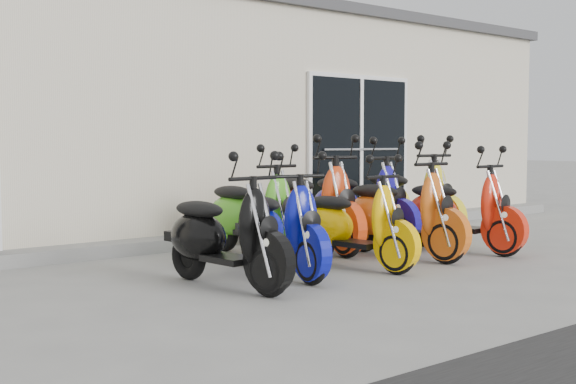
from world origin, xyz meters
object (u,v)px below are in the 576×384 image
object	(u,v)px
scooter_back_green	(254,200)
scooter_back_red	(314,193)
scooter_front_orange_b	(401,199)
scooter_back_blue	(360,191)
scooter_back_yellow	(410,187)
scooter_front_orange_a	(354,211)
scooter_front_black	(224,219)
scooter_front_blue	(279,213)
scooter_front_red	(460,198)

from	to	relation	value
scooter_back_green	scooter_back_red	world-z (taller)	scooter_back_red
scooter_back_green	scooter_front_orange_b	bearing A→B (deg)	-44.26
scooter_back_blue	scooter_back_yellow	bearing A→B (deg)	-5.14
scooter_front_orange_a	scooter_back_yellow	bearing A→B (deg)	22.05
scooter_front_black	scooter_back_green	world-z (taller)	scooter_back_green
scooter_front_blue	scooter_back_yellow	size ratio (longest dim) A/B	0.88
scooter_back_yellow	scooter_back_green	bearing A→B (deg)	-179.05
scooter_front_red	scooter_back_blue	size ratio (longest dim) A/B	0.92
scooter_front_black	scooter_back_yellow	world-z (taller)	scooter_back_yellow
scooter_back_red	scooter_front_red	bearing A→B (deg)	-33.78
scooter_front_red	scooter_back_green	world-z (taller)	scooter_back_green
scooter_front_orange_a	scooter_front_black	bearing A→B (deg)	174.57
scooter_front_black	scooter_front_blue	distance (m)	0.77
scooter_back_red	scooter_back_yellow	world-z (taller)	scooter_back_yellow
scooter_back_blue	scooter_back_yellow	distance (m)	0.90
scooter_front_orange_b	scooter_back_red	world-z (taller)	scooter_back_red
scooter_front_red	scooter_back_red	size ratio (longest dim) A/B	0.91
scooter_back_green	scooter_back_blue	bearing A→B (deg)	-6.59
scooter_back_green	scooter_front_blue	bearing A→B (deg)	-117.67
scooter_front_blue	scooter_back_blue	world-z (taller)	scooter_back_blue
scooter_front_black	scooter_back_green	distance (m)	1.76
scooter_front_black	scooter_back_green	size ratio (longest dim) A/B	0.96
scooter_back_green	scooter_back_red	xyz separation A→B (m)	(0.83, -0.07, 0.05)
scooter_front_orange_b	scooter_back_green	xyz separation A→B (m)	(-1.28, 1.07, -0.02)
scooter_back_green	scooter_back_blue	world-z (taller)	scooter_back_blue
scooter_front_orange_b	scooter_back_red	distance (m)	1.09
scooter_back_blue	scooter_front_orange_b	bearing A→B (deg)	-112.12
scooter_front_red	scooter_back_blue	bearing A→B (deg)	110.64
scooter_front_orange_a	scooter_back_yellow	world-z (taller)	scooter_back_yellow
scooter_front_black	scooter_back_green	bearing A→B (deg)	38.85
scooter_front_orange_b	scooter_back_yellow	bearing A→B (deg)	33.97
scooter_front_orange_a	scooter_back_blue	bearing A→B (deg)	37.49
scooter_front_orange_b	scooter_back_yellow	xyz separation A→B (m)	(1.23, 0.99, 0.04)
scooter_front_orange_b	scooter_front_red	world-z (taller)	scooter_front_orange_b
scooter_front_black	scooter_front_blue	size ratio (longest dim) A/B	1.01
scooter_front_red	scooter_back_red	bearing A→B (deg)	134.33
scooter_front_red	scooter_back_green	bearing A→B (deg)	145.28
scooter_front_black	scooter_back_blue	size ratio (longest dim) A/B	0.90
scooter_back_blue	scooter_front_red	bearing A→B (deg)	-67.14
scooter_front_orange_b	scooter_front_red	distance (m)	0.91
scooter_front_red	scooter_back_blue	xyz separation A→B (m)	(-0.57, 1.12, 0.05)
scooter_front_orange_a	scooter_front_orange_b	distance (m)	0.90
scooter_back_red	scooter_back_yellow	xyz separation A→B (m)	(1.68, -0.00, 0.00)
scooter_back_red	scooter_back_blue	distance (m)	0.78
scooter_front_orange_b	scooter_back_blue	xyz separation A→B (m)	(0.33, 1.01, 0.03)
scooter_front_blue	scooter_back_yellow	bearing A→B (deg)	25.71
scooter_front_black	scooter_back_green	xyz separation A→B (m)	(1.22, 1.27, 0.03)
scooter_back_green	scooter_front_red	bearing A→B (deg)	-32.93
scooter_front_blue	scooter_back_red	bearing A→B (deg)	44.95
scooter_front_black	scooter_back_blue	bearing A→B (deg)	15.84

